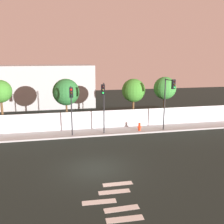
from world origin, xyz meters
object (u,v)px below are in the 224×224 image
traffic_light_center (103,98)px  roadside_tree_midleft (66,92)px  fire_hydrant (139,126)px  traffic_light_right (71,101)px  traffic_light_left (169,94)px  roadside_tree_midright (134,91)px  roadside_tree_rightmost (165,88)px  roadside_tree_leftmost (0,92)px

traffic_light_center → roadside_tree_midleft: roadside_tree_midleft is taller
fire_hydrant → roadside_tree_midleft: (-7.01, 3.03, 3.22)m
traffic_light_center → traffic_light_right: bearing=176.2°
traffic_light_left → fire_hydrant: bearing=163.6°
traffic_light_center → fire_hydrant: traffic_light_center is taller
roadside_tree_midright → roadside_tree_rightmost: size_ratio=0.97×
roadside_tree_midright → traffic_light_left: bearing=-57.5°
traffic_light_center → fire_hydrant: size_ratio=6.01×
roadside_tree_leftmost → roadside_tree_midleft: same height
fire_hydrant → traffic_light_left: bearing=-16.4°
traffic_light_right → roadside_tree_midleft: bearing=94.9°
roadside_tree_leftmost → fire_hydrant: bearing=-12.8°
traffic_light_left → roadside_tree_midright: size_ratio=1.02×
traffic_light_right → roadside_tree_leftmost: roadside_tree_leftmost is taller
traffic_light_center → roadside_tree_rightmost: 8.60m
traffic_light_center → traffic_light_right: traffic_light_center is taller
traffic_light_left → traffic_light_center: 6.46m
roadside_tree_rightmost → roadside_tree_leftmost: bearing=180.0°
fire_hydrant → roadside_tree_leftmost: size_ratio=0.16×
traffic_light_center → roadside_tree_rightmost: roadside_tree_rightmost is taller
roadside_tree_midleft → roadside_tree_leftmost: bearing=180.0°
traffic_light_left → roadside_tree_rightmost: (1.21, 3.81, 0.03)m
roadside_tree_midright → roadside_tree_rightmost: (3.64, 0.00, 0.16)m
roadside_tree_rightmost → traffic_light_center: bearing=-153.2°
roadside_tree_leftmost → roadside_tree_midright: (13.58, 0.00, -0.28)m
fire_hydrant → roadside_tree_leftmost: roadside_tree_leftmost is taller
fire_hydrant → roadside_tree_midleft: size_ratio=0.16×
traffic_light_left → traffic_light_center: (-6.46, -0.06, -0.19)m
roadside_tree_leftmost → roadside_tree_rightmost: bearing=0.0°
traffic_light_right → roadside_tree_rightmost: (10.58, 3.68, 0.41)m
roadside_tree_leftmost → roadside_tree_midleft: bearing=0.0°
traffic_light_right → roadside_tree_rightmost: size_ratio=0.89×
fire_hydrant → roadside_tree_midleft: 8.29m
traffic_light_center → fire_hydrant: 4.99m
traffic_light_left → roadside_tree_midright: bearing=122.5°
roadside_tree_rightmost → roadside_tree_midright: bearing=180.0°
roadside_tree_midleft → fire_hydrant: bearing=-23.4°
roadside_tree_midleft → traffic_light_right: bearing=-85.1°
roadside_tree_leftmost → roadside_tree_midleft: 6.34m
fire_hydrant → roadside_tree_midleft: roadside_tree_midleft is taller
fire_hydrant → traffic_light_center: bearing=-167.4°
traffic_light_center → fire_hydrant: (3.80, 0.85, -3.12)m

